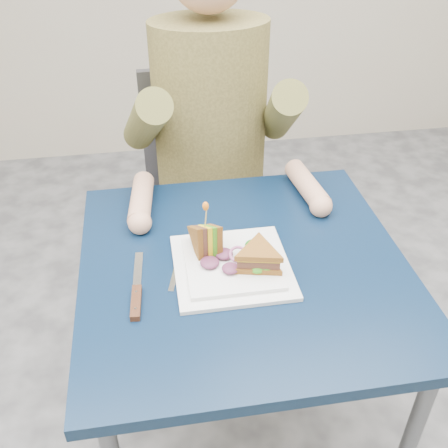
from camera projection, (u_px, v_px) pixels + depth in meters
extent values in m
plane|color=#525254|center=(239.00, 442.00, 1.63)|extent=(4.00, 4.00, 0.00)
cube|color=black|center=(244.00, 268.00, 1.22)|extent=(0.75, 0.75, 0.03)
cylinder|color=#595B5E|center=(122.00, 301.00, 1.64)|extent=(0.04, 0.04, 0.70)
cylinder|color=#595B5E|center=(318.00, 279.00, 1.73)|extent=(0.04, 0.04, 0.70)
cube|color=#47474C|center=(211.00, 220.00, 1.83)|extent=(0.42, 0.40, 0.04)
cube|color=#47474C|center=(203.00, 132.00, 1.83)|extent=(0.42, 0.03, 0.46)
cylinder|color=#47474C|center=(168.00, 308.00, 1.81)|extent=(0.02, 0.02, 0.43)
cylinder|color=#47474C|center=(269.00, 297.00, 1.85)|extent=(0.02, 0.02, 0.43)
cylinder|color=#47474C|center=(161.00, 248.00, 2.08)|extent=(0.02, 0.02, 0.43)
cylinder|color=#47474C|center=(250.00, 239.00, 2.12)|extent=(0.02, 0.02, 0.43)
cylinder|color=brown|center=(210.00, 110.00, 1.57)|extent=(0.34, 0.34, 0.52)
cylinder|color=brown|center=(146.00, 122.00, 1.46)|extent=(0.15, 0.39, 0.31)
cylinder|color=tan|center=(141.00, 200.00, 1.37)|extent=(0.08, 0.20, 0.06)
sphere|color=tan|center=(140.00, 223.00, 1.29)|extent=(0.06, 0.06, 0.06)
cylinder|color=brown|center=(281.00, 113.00, 1.51)|extent=(0.15, 0.39, 0.31)
cylinder|color=tan|center=(307.00, 185.00, 1.43)|extent=(0.08, 0.20, 0.06)
sphere|color=tan|center=(321.00, 206.00, 1.35)|extent=(0.06, 0.06, 0.06)
cube|color=white|center=(232.00, 267.00, 1.19)|extent=(0.26, 0.26, 0.01)
cube|color=white|center=(232.00, 263.00, 1.18)|extent=(0.21, 0.21, 0.01)
cube|color=silver|center=(175.00, 274.00, 1.17)|extent=(0.04, 0.12, 0.00)
cube|color=silver|center=(182.00, 252.00, 1.23)|extent=(0.03, 0.03, 0.00)
cube|color=silver|center=(181.00, 244.00, 1.26)|extent=(0.01, 0.03, 0.00)
cube|color=silver|center=(183.00, 244.00, 1.26)|extent=(0.01, 0.03, 0.00)
cube|color=silver|center=(185.00, 245.00, 1.26)|extent=(0.01, 0.03, 0.00)
cube|color=silver|center=(187.00, 245.00, 1.25)|extent=(0.01, 0.03, 0.00)
cube|color=silver|center=(138.00, 272.00, 1.18)|extent=(0.03, 0.14, 0.00)
cube|color=black|center=(136.00, 303.00, 1.09)|extent=(0.03, 0.10, 0.01)
cylinder|color=silver|center=(136.00, 292.00, 1.11)|extent=(0.01, 0.01, 0.00)
cylinder|color=silver|center=(135.00, 309.00, 1.07)|extent=(0.01, 0.01, 0.00)
cylinder|color=tan|center=(206.00, 217.00, 1.15)|extent=(0.01, 0.01, 0.06)
ellipsoid|color=orange|center=(206.00, 206.00, 1.13)|extent=(0.01, 0.01, 0.02)
torus|color=#9E4C7A|center=(238.00, 254.00, 1.18)|extent=(0.04, 0.04, 0.02)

